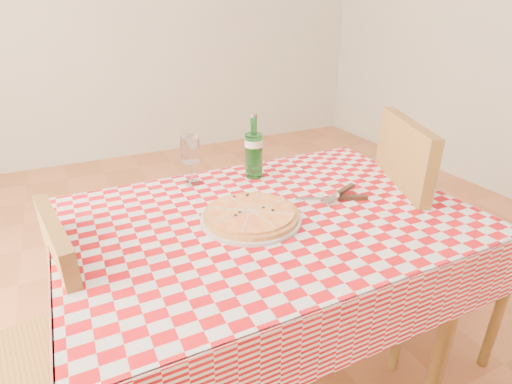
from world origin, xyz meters
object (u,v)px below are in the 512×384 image
(chair_near, at_px, (420,224))
(wine_glass, at_px, (191,160))
(water_bottle, at_px, (254,146))
(pizza_plate, at_px, (251,214))
(dining_table, at_px, (269,240))
(chair_far, at_px, (42,341))

(chair_near, xyz_separation_m, wine_glass, (-0.82, 0.39, 0.28))
(water_bottle, bearing_deg, chair_near, -31.31)
(wine_glass, bearing_deg, chair_near, -25.71)
(chair_near, relative_size, wine_glass, 5.35)
(pizza_plate, xyz_separation_m, wine_glass, (-0.08, 0.36, 0.07))
(dining_table, relative_size, chair_far, 1.39)
(chair_far, height_order, pizza_plate, chair_far)
(dining_table, relative_size, water_bottle, 4.73)
(pizza_plate, height_order, wine_glass, wine_glass)
(dining_table, bearing_deg, chair_near, -3.27)
(dining_table, xyz_separation_m, water_bottle, (0.09, 0.31, 0.23))
(water_bottle, bearing_deg, pizza_plate, -117.15)
(chair_near, xyz_separation_m, pizza_plate, (-0.74, 0.03, 0.21))
(chair_near, relative_size, pizza_plate, 3.11)
(chair_near, xyz_separation_m, chair_far, (-1.39, 0.07, -0.08))
(chair_far, xyz_separation_m, wine_glass, (0.57, 0.32, 0.36))
(pizza_plate, distance_m, water_bottle, 0.37)
(dining_table, xyz_separation_m, wine_glass, (-0.15, 0.36, 0.19))
(wine_glass, bearing_deg, water_bottle, -10.16)
(dining_table, height_order, pizza_plate, pizza_plate)
(dining_table, relative_size, chair_near, 1.20)
(pizza_plate, bearing_deg, chair_far, 176.28)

